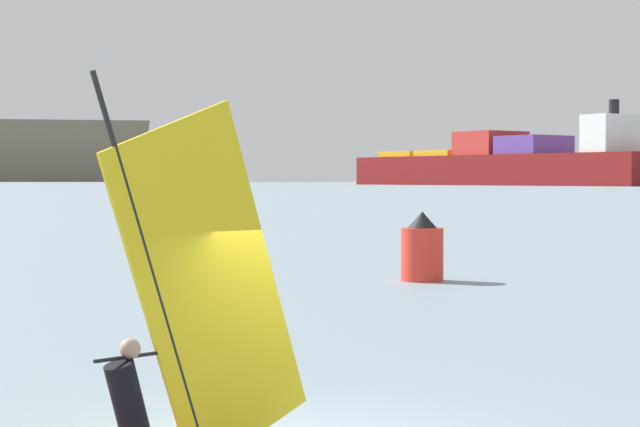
% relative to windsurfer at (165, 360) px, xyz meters
% --- Properties ---
extents(windsurfer, '(3.61, 2.67, 4.36)m').
position_rel_windsurfer_xyz_m(windsurfer, '(0.00, 0.00, 0.00)').
color(windsurfer, red).
rests_on(windsurfer, ground_plane).
extents(cargo_ship, '(94.27, 161.74, 33.78)m').
position_rel_windsurfer_xyz_m(cargo_ship, '(177.02, 466.23, 8.05)').
color(cargo_ship, maroon).
rests_on(cargo_ship, ground_plane).
extents(distant_headland, '(1221.82, 230.42, 52.51)m').
position_rel_windsurfer_xyz_m(distant_headland, '(366.08, 1111.80, 25.10)').
color(distant_headland, '#756B56').
rests_on(distant_headland, ground_plane).
extents(channel_buoy, '(1.28, 1.28, 2.09)m').
position_rel_windsurfer_xyz_m(channel_buoy, '(9.10, 21.23, -0.22)').
color(channel_buoy, red).
rests_on(channel_buoy, ground_plane).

